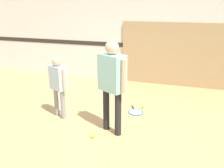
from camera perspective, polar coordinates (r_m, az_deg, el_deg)
ground_plane at (r=4.42m, az=-2.96°, el=-11.13°), size 16.00×16.00×0.00m
wall_back at (r=6.93m, az=6.68°, el=13.36°), size 16.00×0.07×3.20m
wall_panel at (r=6.85m, az=13.77°, el=6.53°), size 2.76×0.05×1.68m
person_instructor at (r=4.08m, az=0.00°, el=1.46°), size 0.55×0.42×1.60m
person_student_left at (r=4.83m, az=-12.22°, el=0.69°), size 0.42×0.31×1.21m
racket_spare_on_floor at (r=5.20m, az=5.41°, el=-6.37°), size 0.42×0.52×0.03m
tennis_ball_near_instructor at (r=4.26m, az=-4.48°, el=-11.81°), size 0.07×0.07×0.07m
tennis_ball_by_spare_racket at (r=5.41m, az=7.08°, el=-5.13°), size 0.07×0.07×0.07m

